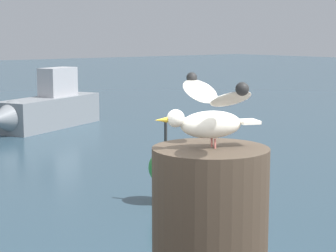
{
  "coord_description": "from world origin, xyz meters",
  "views": [
    {
      "loc": [
        -2.0,
        -2.18,
        2.68
      ],
      "look_at": [
        -0.55,
        -0.34,
        2.33
      ],
      "focal_mm": 64.39,
      "sensor_mm": 36.0,
      "label": 1
    }
  ],
  "objects": [
    {
      "name": "seagull",
      "position": [
        -0.55,
        -0.59,
        2.41
      ],
      "size": [
        0.38,
        0.55,
        0.26
      ],
      "color": "#C66A60",
      "rests_on": "mooring_post"
    },
    {
      "name": "boat_grey",
      "position": [
        5.89,
        13.58,
        0.56
      ],
      "size": [
        4.34,
        2.68,
        1.73
      ],
      "color": "gray",
      "rests_on": "ground_plane"
    },
    {
      "name": "channel_buoy",
      "position": [
        3.82,
        5.23,
        0.48
      ],
      "size": [
        0.56,
        0.56,
        1.33
      ],
      "color": "green",
      "rests_on": "ground_plane"
    }
  ]
}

